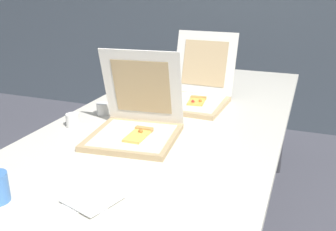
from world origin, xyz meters
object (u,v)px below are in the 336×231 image
(cup_white_mid, at_px, (133,99))
(cup_white_far, at_px, (151,88))
(cup_white_near_left, at_px, (73,120))
(napkin_pile, at_px, (90,199))
(pizza_box_front, at_px, (136,125))
(pizza_box_middle, at_px, (194,94))
(table, at_px, (176,124))
(cup_white_near_center, at_px, (103,109))

(cup_white_mid, height_order, cup_white_far, same)
(cup_white_near_left, relative_size, napkin_pile, 0.32)
(pizza_box_front, distance_m, pizza_box_middle, 0.53)
(table, xyz_separation_m, cup_white_mid, (-0.27, 0.09, 0.07))
(table, xyz_separation_m, pizza_box_front, (-0.07, -0.30, 0.09))
(pizza_box_front, height_order, pizza_box_middle, pizza_box_front)
(table, distance_m, napkin_pile, 0.78)
(table, bearing_deg, pizza_box_middle, 84.86)
(pizza_box_middle, distance_m, cup_white_near_center, 0.48)
(pizza_box_front, xyz_separation_m, cup_white_near_left, (-0.31, 0.01, -0.02))
(napkin_pile, bearing_deg, cup_white_far, 104.19)
(pizza_box_middle, distance_m, cup_white_near_left, 0.65)
(table, relative_size, pizza_box_front, 5.89)
(table, distance_m, cup_white_far, 0.42)
(pizza_box_middle, xyz_separation_m, cup_white_near_center, (-0.36, -0.32, -0.02))
(pizza_box_middle, height_order, cup_white_near_center, pizza_box_middle)
(pizza_box_front, bearing_deg, cup_white_near_center, 137.70)
(pizza_box_middle, xyz_separation_m, cup_white_mid, (-0.29, -0.13, -0.02))
(cup_white_near_left, bearing_deg, cup_white_far, 79.21)
(cup_white_near_left, bearing_deg, cup_white_near_center, 76.30)
(napkin_pile, bearing_deg, cup_white_near_center, 117.32)
(cup_white_near_center, distance_m, cup_white_far, 0.43)
(pizza_box_front, xyz_separation_m, napkin_pile, (0.08, -0.48, -0.05))
(cup_white_near_left, distance_m, napkin_pile, 0.63)
(napkin_pile, bearing_deg, cup_white_near_left, 128.67)
(cup_white_near_center, bearing_deg, pizza_box_front, -36.08)
(pizza_box_middle, xyz_separation_m, cup_white_far, (-0.28, 0.10, -0.02))
(cup_white_near_left, xyz_separation_m, napkin_pile, (0.39, -0.49, -0.02))
(pizza_box_front, bearing_deg, cup_white_near_left, 171.65)
(pizza_box_front, height_order, cup_white_near_center, pizza_box_front)
(cup_white_near_left, bearing_deg, napkin_pile, -51.33)
(table, distance_m, cup_white_mid, 0.29)
(pizza_box_middle, relative_size, napkin_pile, 2.45)
(pizza_box_front, distance_m, napkin_pile, 0.49)
(cup_white_mid, height_order, napkin_pile, cup_white_mid)
(pizza_box_middle, relative_size, cup_white_mid, 7.71)
(cup_white_mid, relative_size, cup_white_near_left, 1.00)
(pizza_box_middle, height_order, cup_white_near_left, pizza_box_middle)
(table, bearing_deg, cup_white_mid, 162.40)
(cup_white_near_left, bearing_deg, pizza_box_front, -2.13)
(cup_white_near_left, height_order, napkin_pile, cup_white_near_left)
(table, relative_size, cup_white_far, 38.16)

